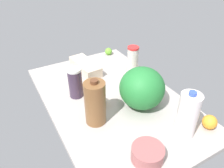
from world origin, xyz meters
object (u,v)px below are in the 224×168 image
(egg_carton, at_px, (85,67))
(chocolate_milk_jug, at_px, (95,103))
(watermelon, at_px, (142,88))
(lemon_by_jug, at_px, (149,76))
(tumbler_cup, at_px, (133,60))
(mixing_bowl, at_px, (148,154))
(orange_near_front, at_px, (95,87))
(shaker_bottle, at_px, (75,83))
(orange_beside_bowl, at_px, (99,99))
(orange_far_back, at_px, (210,122))
(milk_jug, at_px, (187,115))
(lime_loose, at_px, (108,51))

(egg_carton, height_order, chocolate_milk_jug, chocolate_milk_jug)
(watermelon, distance_m, lemon_by_jug, 0.29)
(tumbler_cup, xyz_separation_m, mixing_bowl, (-0.66, 0.36, -0.07))
(egg_carton, height_order, mixing_bowl, egg_carton)
(watermelon, bearing_deg, orange_near_front, 33.84)
(shaker_bottle, relative_size, orange_beside_bowl, 2.36)
(chocolate_milk_jug, xyz_separation_m, orange_beside_bowl, (0.11, -0.07, -0.08))
(egg_carton, height_order, orange_near_front, egg_carton)
(egg_carton, relative_size, lemon_by_jug, 3.75)
(shaker_bottle, bearing_deg, watermelon, -132.95)
(watermelon, relative_size, orange_beside_bowl, 3.14)
(watermelon, relative_size, orange_far_back, 3.43)
(egg_carton, xyz_separation_m, orange_far_back, (-0.85, -0.32, 0.00))
(chocolate_milk_jug, xyz_separation_m, milk_jug, (-0.30, -0.34, -0.00))
(milk_jug, relative_size, orange_beside_bowl, 3.14)
(shaker_bottle, distance_m, chocolate_milk_jug, 0.27)
(milk_jug, height_order, lemon_by_jug, milk_jug)
(mixing_bowl, height_order, lime_loose, mixing_bowl)
(lemon_by_jug, bearing_deg, chocolate_milk_jug, 110.35)
(tumbler_cup, relative_size, lime_loose, 3.45)
(lemon_by_jug, distance_m, orange_far_back, 0.51)
(orange_beside_bowl, distance_m, orange_far_back, 0.61)
(orange_far_back, bearing_deg, orange_near_front, 32.37)
(tumbler_cup, height_order, orange_far_back, tumbler_cup)
(egg_carton, relative_size, chocolate_milk_jug, 1.14)
(milk_jug, distance_m, orange_beside_bowl, 0.50)
(lemon_by_jug, xyz_separation_m, orange_beside_bowl, (-0.07, 0.42, 0.00))
(lemon_by_jug, distance_m, orange_beside_bowl, 0.42)
(shaker_bottle, height_order, lemon_by_jug, shaker_bottle)
(shaker_bottle, bearing_deg, egg_carton, -34.28)
(milk_jug, bearing_deg, tumbler_cup, -10.26)
(egg_carton, xyz_separation_m, milk_jug, (-0.82, -0.17, 0.08))
(shaker_bottle, relative_size, orange_near_front, 2.68)
(chocolate_milk_jug, distance_m, lemon_by_jug, 0.53)
(milk_jug, relative_size, lime_loose, 4.37)
(watermelon, bearing_deg, egg_carton, 12.84)
(tumbler_cup, relative_size, orange_beside_bowl, 2.48)
(orange_near_front, distance_m, lime_loose, 0.54)
(egg_carton, xyz_separation_m, tumbler_cup, (-0.19, -0.29, 0.06))
(orange_near_front, bearing_deg, mixing_bowl, 177.52)
(chocolate_milk_jug, height_order, orange_beside_bowl, chocolate_milk_jug)
(tumbler_cup, distance_m, shaker_bottle, 0.46)
(chocolate_milk_jug, distance_m, lime_loose, 0.82)
(egg_carton, xyz_separation_m, shaker_bottle, (-0.25, 0.17, 0.06))
(watermelon, relative_size, lime_loose, 4.36)
(mixing_bowl, bearing_deg, chocolate_milk_jug, 15.23)
(mixing_bowl, bearing_deg, shaker_bottle, 9.11)
(watermelon, xyz_separation_m, orange_beside_bowl, (0.12, 0.21, -0.08))
(egg_carton, bearing_deg, orange_near_front, 163.98)
(milk_jug, height_order, orange_beside_bowl, milk_jug)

